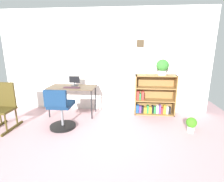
% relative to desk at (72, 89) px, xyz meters
% --- Properties ---
extents(ground_plane, '(6.24, 6.24, 0.00)m').
position_rel_desk_xyz_m(ground_plane, '(0.69, -1.69, -0.64)').
color(ground_plane, '#B28A90').
extents(wall_back, '(5.20, 0.12, 2.50)m').
position_rel_desk_xyz_m(wall_back, '(0.69, 0.46, 0.61)').
color(wall_back, white).
rests_on(wall_back, ground_plane).
extents(desk, '(1.10, 0.54, 0.70)m').
position_rel_desk_xyz_m(desk, '(0.00, 0.00, 0.00)').
color(desk, '#4D3E2D').
rests_on(desk, ground_plane).
extents(monitor, '(0.26, 0.18, 0.23)m').
position_rel_desk_xyz_m(monitor, '(0.03, 0.10, 0.16)').
color(monitor, '#262628').
rests_on(monitor, desk).
extents(keyboard, '(0.37, 0.11, 0.02)m').
position_rel_desk_xyz_m(keyboard, '(0.04, -0.14, 0.07)').
color(keyboard, '#301A24').
rests_on(keyboard, desk).
extents(office_chair, '(0.52, 0.55, 0.85)m').
position_rel_desk_xyz_m(office_chair, '(-0.00, -0.77, -0.27)').
color(office_chair, black).
rests_on(office_chair, ground_plane).
extents(rocking_chair, '(0.42, 0.64, 0.93)m').
position_rel_desk_xyz_m(rocking_chair, '(-1.16, -0.81, -0.18)').
color(rocking_chair, '#403413').
rests_on(rocking_chair, ground_plane).
extents(bookshelf_low, '(0.95, 0.30, 0.97)m').
position_rel_desk_xyz_m(bookshelf_low, '(1.95, 0.26, -0.23)').
color(bookshelf_low, brown).
rests_on(bookshelf_low, ground_plane).
extents(potted_plant_on_shelf, '(0.29, 0.29, 0.37)m').
position_rel_desk_xyz_m(potted_plant_on_shelf, '(2.10, 0.21, 0.53)').
color(potted_plant_on_shelf, '#B7B2A8').
rests_on(potted_plant_on_shelf, bookshelf_low).
extents(potted_plant_floor, '(0.20, 0.20, 0.29)m').
position_rel_desk_xyz_m(potted_plant_floor, '(2.56, -0.66, -0.48)').
color(potted_plant_floor, '#B7B2A8').
rests_on(potted_plant_floor, ground_plane).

